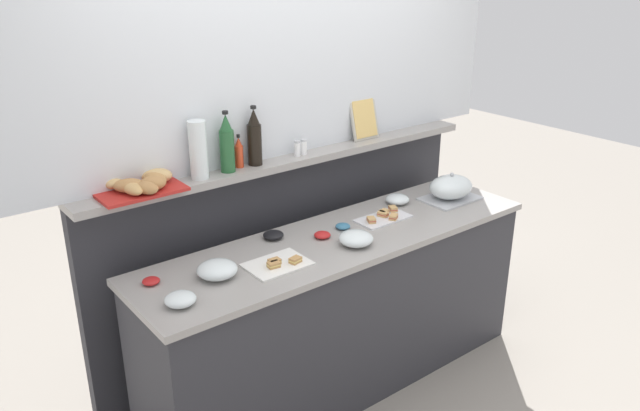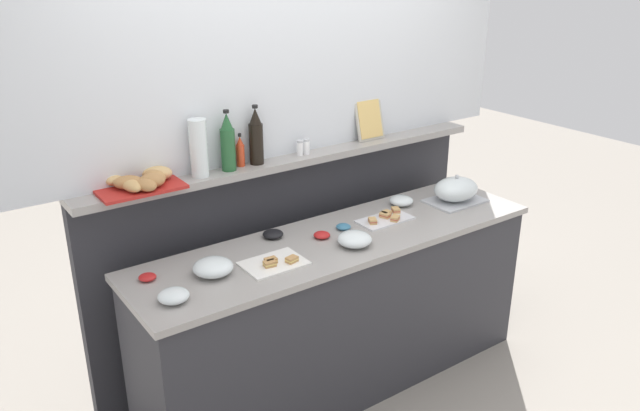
# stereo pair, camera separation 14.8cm
# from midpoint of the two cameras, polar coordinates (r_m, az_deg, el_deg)

# --- Properties ---
(ground_plane) EXTENTS (12.00, 12.00, 0.00)m
(ground_plane) POSITION_cam_midpoint_polar(r_m,az_deg,el_deg) (4.21, -4.62, -11.42)
(ground_plane) COLOR gray
(buffet_counter) EXTENTS (2.29, 0.61, 0.91)m
(buffet_counter) POSITION_cam_midpoint_polar(r_m,az_deg,el_deg) (3.56, 0.62, -9.46)
(buffet_counter) COLOR #2D2D33
(buffet_counter) RESTS_ON ground_plane
(back_ledge_unit) EXTENTS (2.48, 0.22, 1.25)m
(back_ledge_unit) POSITION_cam_midpoint_polar(r_m,az_deg,el_deg) (3.80, -3.89, -3.91)
(back_ledge_unit) COLOR #2D2D33
(back_ledge_unit) RESTS_ON ground_plane
(upper_wall_panel) EXTENTS (3.08, 0.08, 1.35)m
(upper_wall_panel) POSITION_cam_midpoint_polar(r_m,az_deg,el_deg) (3.47, -4.67, 15.49)
(upper_wall_panel) COLOR silver
(upper_wall_panel) RESTS_ON back_ledge_unit
(sandwich_platter_front) EXTENTS (0.31, 0.16, 0.04)m
(sandwich_platter_front) POSITION_cam_midpoint_polar(r_m,az_deg,el_deg) (3.57, 4.53, -1.04)
(sandwich_platter_front) COLOR silver
(sandwich_platter_front) RESTS_ON buffet_counter
(sandwich_platter_side) EXTENTS (0.30, 0.21, 0.04)m
(sandwich_platter_side) POSITION_cam_midpoint_polar(r_m,az_deg,el_deg) (3.05, -5.16, -5.23)
(sandwich_platter_side) COLOR white
(sandwich_platter_side) RESTS_ON buffet_counter
(serving_cloche) EXTENTS (0.34, 0.24, 0.17)m
(serving_cloche) POSITION_cam_midpoint_polar(r_m,az_deg,el_deg) (3.88, 10.54, 1.54)
(serving_cloche) COLOR #B7BABF
(serving_cloche) RESTS_ON buffet_counter
(glass_bowl_large) EXTENTS (0.14, 0.14, 0.05)m
(glass_bowl_large) POSITION_cam_midpoint_polar(r_m,az_deg,el_deg) (2.79, -13.88, -8.20)
(glass_bowl_large) COLOR silver
(glass_bowl_large) RESTS_ON buffet_counter
(glass_bowl_medium) EXTENTS (0.14, 0.14, 0.06)m
(glass_bowl_medium) POSITION_cam_midpoint_polar(r_m,az_deg,el_deg) (3.78, 5.82, 0.52)
(glass_bowl_medium) COLOR silver
(glass_bowl_medium) RESTS_ON buffet_counter
(glass_bowl_small) EXTENTS (0.19, 0.19, 0.08)m
(glass_bowl_small) POSITION_cam_midpoint_polar(r_m,az_deg,el_deg) (2.98, -10.58, -5.72)
(glass_bowl_small) COLOR silver
(glass_bowl_small) RESTS_ON buffet_counter
(glass_bowl_extra) EXTENTS (0.18, 0.18, 0.07)m
(glass_bowl_extra) POSITION_cam_midpoint_polar(r_m,az_deg,el_deg) (3.24, 1.92, -3.02)
(glass_bowl_extra) COLOR silver
(glass_bowl_extra) RESTS_ON buffet_counter
(condiment_bowl_cream) EXTENTS (0.11, 0.11, 0.04)m
(condiment_bowl_cream) POSITION_cam_midpoint_polar(r_m,az_deg,el_deg) (3.33, -5.47, -2.65)
(condiment_bowl_cream) COLOR black
(condiment_bowl_cream) RESTS_ON buffet_counter
(condiment_bowl_red) EXTENTS (0.08, 0.08, 0.03)m
(condiment_bowl_red) POSITION_cam_midpoint_polar(r_m,az_deg,el_deg) (3.00, -16.25, -6.51)
(condiment_bowl_red) COLOR red
(condiment_bowl_red) RESTS_ON buffet_counter
(condiment_bowl_dark) EXTENTS (0.09, 0.09, 0.03)m
(condiment_bowl_dark) POSITION_cam_midpoint_polar(r_m,az_deg,el_deg) (3.32, -1.07, -2.66)
(condiment_bowl_dark) COLOR red
(condiment_bowl_dark) RESTS_ON buffet_counter
(condiment_bowl_teal) EXTENTS (0.08, 0.08, 0.03)m
(condiment_bowl_teal) POSITION_cam_midpoint_polar(r_m,az_deg,el_deg) (3.43, 0.82, -1.88)
(condiment_bowl_teal) COLOR teal
(condiment_bowl_teal) RESTS_ON buffet_counter
(hot_sauce_bottle) EXTENTS (0.04, 0.04, 0.18)m
(hot_sauce_bottle) POSITION_cam_midpoint_polar(r_m,az_deg,el_deg) (3.35, -8.51, 4.65)
(hot_sauce_bottle) COLOR red
(hot_sauce_bottle) RESTS_ON back_ledge_unit
(wine_bottle_green) EXTENTS (0.08, 0.08, 0.32)m
(wine_bottle_green) POSITION_cam_midpoint_polar(r_m,az_deg,el_deg) (3.28, -9.62, 5.38)
(wine_bottle_green) COLOR #23562D
(wine_bottle_green) RESTS_ON back_ledge_unit
(wine_bottle_dark) EXTENTS (0.08, 0.08, 0.32)m
(wine_bottle_dark) POSITION_cam_midpoint_polar(r_m,az_deg,el_deg) (3.36, -7.14, 5.95)
(wine_bottle_dark) COLOR black
(wine_bottle_dark) RESTS_ON back_ledge_unit
(salt_shaker) EXTENTS (0.03, 0.03, 0.09)m
(salt_shaker) POSITION_cam_midpoint_polar(r_m,az_deg,el_deg) (3.52, -3.25, 5.11)
(salt_shaker) COLOR white
(salt_shaker) RESTS_ON back_ledge_unit
(pepper_shaker) EXTENTS (0.03, 0.03, 0.09)m
(pepper_shaker) POSITION_cam_midpoint_polar(r_m,az_deg,el_deg) (3.54, -2.66, 5.24)
(pepper_shaker) COLOR white
(pepper_shaker) RESTS_ON back_ledge_unit
(bread_basket) EXTENTS (0.40, 0.31, 0.08)m
(bread_basket) POSITION_cam_midpoint_polar(r_m,az_deg,el_deg) (3.12, -16.88, 1.88)
(bread_basket) COLOR #B2231E
(bread_basket) RESTS_ON back_ledge_unit
(framed_picture) EXTENTS (0.19, 0.07, 0.25)m
(framed_picture) POSITION_cam_midpoint_polar(r_m,az_deg,el_deg) (3.84, 2.86, 7.76)
(framed_picture) COLOR #B2AD9E
(framed_picture) RESTS_ON back_ledge_unit
(water_carafe) EXTENTS (0.09, 0.09, 0.29)m
(water_carafe) POSITION_cam_midpoint_polar(r_m,az_deg,el_deg) (3.20, -12.14, 4.87)
(water_carafe) COLOR silver
(water_carafe) RESTS_ON back_ledge_unit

